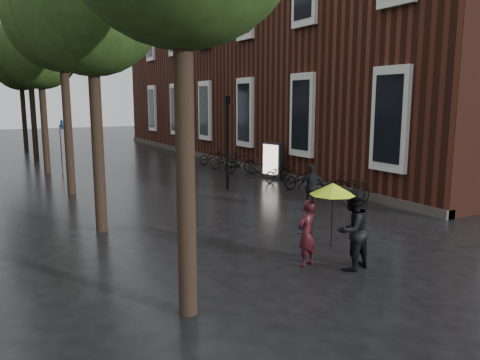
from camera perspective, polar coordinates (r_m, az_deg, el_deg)
ground at (r=9.90m, az=18.59°, el=-12.44°), size 120.00×120.00×0.00m
brick_building at (r=30.98m, az=5.24°, el=14.02°), size 10.20×33.20×12.00m
street_trees at (r=22.34m, az=-22.31°, el=15.93°), size 4.33×34.03×8.91m
person_burgundy at (r=10.49m, az=8.14°, el=-6.42°), size 0.63×0.51×1.50m
person_black at (r=10.44m, az=13.52°, el=-5.93°), size 0.98×0.83×1.77m
lime_umbrella at (r=10.17m, az=11.25°, el=-1.07°), size 1.00×1.00×1.49m
pedestrian_walking at (r=15.70m, az=8.74°, el=-0.91°), size 0.99×0.69×1.57m
parked_bicycles at (r=21.67m, az=3.39°, el=1.22°), size 1.93×12.79×1.01m
ad_lightbox at (r=21.90m, az=4.00°, el=2.39°), size 0.26×1.14×1.71m
lamp_post at (r=19.21m, az=-1.57°, el=5.72°), size 0.20×0.20×3.80m
cycle_sign at (r=24.63m, az=-20.93°, el=4.76°), size 0.14×0.49×2.71m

